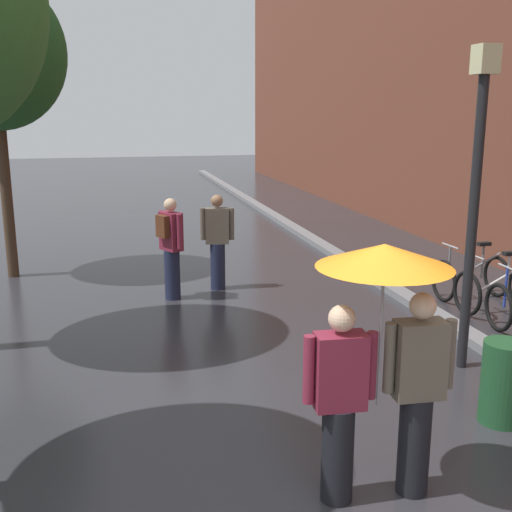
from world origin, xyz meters
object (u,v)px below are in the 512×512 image
(street_lamp_post, at_px, (476,185))
(pedestrian_walking_far, at_px, (217,241))
(litter_bin, at_px, (503,382))
(parked_bicycle_3, at_px, (471,277))
(couple_under_umbrella, at_px, (381,338))
(parked_bicycle_2, at_px, (496,289))
(pedestrian_walking_midground, at_px, (171,246))

(street_lamp_post, bearing_deg, pedestrian_walking_far, 119.47)
(litter_bin, xyz_separation_m, pedestrian_walking_far, (-1.93, 5.44, 0.43))
(parked_bicycle_3, relative_size, litter_bin, 1.30)
(parked_bicycle_3, relative_size, couple_under_umbrella, 0.53)
(litter_bin, distance_m, pedestrian_walking_far, 5.79)
(pedestrian_walking_far, bearing_deg, parked_bicycle_2, -30.22)
(couple_under_umbrella, height_order, pedestrian_walking_far, couple_under_umbrella)
(parked_bicycle_2, distance_m, pedestrian_walking_far, 4.62)
(parked_bicycle_2, bearing_deg, pedestrian_walking_midground, 158.55)
(couple_under_umbrella, distance_m, litter_bin, 2.16)
(couple_under_umbrella, bearing_deg, parked_bicycle_2, 46.39)
(parked_bicycle_3, xyz_separation_m, pedestrian_walking_midground, (-4.85, 1.17, 0.52))
(parked_bicycle_3, height_order, pedestrian_walking_midground, pedestrian_walking_midground)
(couple_under_umbrella, xyz_separation_m, pedestrian_walking_midground, (-1.03, 5.87, -0.46))
(pedestrian_walking_midground, bearing_deg, couple_under_umbrella, -80.03)
(litter_bin, height_order, pedestrian_walking_far, pedestrian_walking_far)
(litter_bin, relative_size, pedestrian_walking_midground, 0.50)
(parked_bicycle_3, xyz_separation_m, litter_bin, (-2.06, -3.86, 0.05))
(parked_bicycle_3, xyz_separation_m, pedestrian_walking_far, (-3.99, 1.58, 0.48))
(parked_bicycle_3, distance_m, couple_under_umbrella, 6.14)
(parked_bicycle_3, height_order, litter_bin, parked_bicycle_3)
(parked_bicycle_3, distance_m, pedestrian_walking_far, 4.32)
(litter_bin, bearing_deg, street_lamp_post, 74.12)
(parked_bicycle_2, bearing_deg, street_lamp_post, -132.83)
(couple_under_umbrella, distance_m, pedestrian_walking_far, 6.31)
(parked_bicycle_3, bearing_deg, street_lamp_post, -123.75)
(parked_bicycle_2, distance_m, pedestrian_walking_midground, 5.21)
(street_lamp_post, xyz_separation_m, litter_bin, (-0.38, -1.35, -1.82))
(couple_under_umbrella, relative_size, pedestrian_walking_midground, 1.24)
(parked_bicycle_2, height_order, litter_bin, parked_bicycle_2)
(parked_bicycle_3, bearing_deg, parked_bicycle_2, -91.90)
(parked_bicycle_2, xyz_separation_m, litter_bin, (-2.04, -3.13, 0.05))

